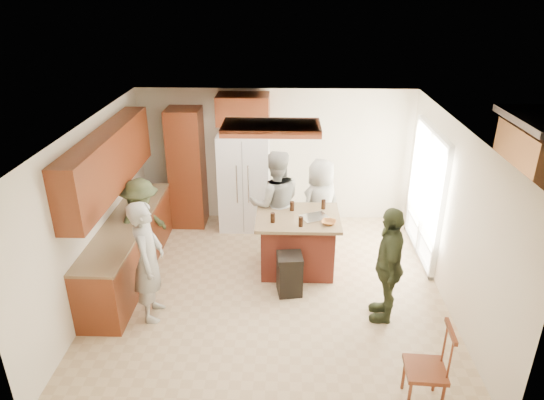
{
  "coord_description": "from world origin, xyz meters",
  "views": [
    {
      "loc": [
        0.21,
        -6.02,
        4.19
      ],
      "look_at": [
        -0.01,
        0.73,
        1.15
      ],
      "focal_mm": 32.0,
      "sensor_mm": 36.0,
      "label": 1
    }
  ],
  "objects_px": {
    "person_front_left": "(148,261)",
    "kitchen_island": "(297,242)",
    "spindle_chair": "(427,370)",
    "person_side_right": "(388,265)",
    "refrigerator": "(245,181)",
    "trash_bin": "(290,274)",
    "person_behind_left": "(275,204)",
    "person_behind_right": "(320,205)",
    "person_counter": "(143,226)"
  },
  "relations": [
    {
      "from": "person_front_left",
      "to": "person_counter",
      "type": "relative_size",
      "value": 1.11
    },
    {
      "from": "person_front_left",
      "to": "person_side_right",
      "type": "bearing_deg",
      "value": -92.61
    },
    {
      "from": "person_behind_left",
      "to": "person_behind_right",
      "type": "bearing_deg",
      "value": -173.36
    },
    {
      "from": "person_behind_left",
      "to": "refrigerator",
      "type": "relative_size",
      "value": 1.0
    },
    {
      "from": "trash_bin",
      "to": "spindle_chair",
      "type": "height_order",
      "value": "spindle_chair"
    },
    {
      "from": "person_side_right",
      "to": "spindle_chair",
      "type": "height_order",
      "value": "person_side_right"
    },
    {
      "from": "person_front_left",
      "to": "refrigerator",
      "type": "xyz_separation_m",
      "value": [
        1.04,
        2.74,
        0.04
      ]
    },
    {
      "from": "person_front_left",
      "to": "spindle_chair",
      "type": "height_order",
      "value": "person_front_left"
    },
    {
      "from": "person_counter",
      "to": "refrigerator",
      "type": "height_order",
      "value": "refrigerator"
    },
    {
      "from": "refrigerator",
      "to": "spindle_chair",
      "type": "bearing_deg",
      "value": -61.32
    },
    {
      "from": "person_behind_left",
      "to": "person_counter",
      "type": "relative_size",
      "value": 1.18
    },
    {
      "from": "refrigerator",
      "to": "trash_bin",
      "type": "height_order",
      "value": "refrigerator"
    },
    {
      "from": "person_behind_left",
      "to": "kitchen_island",
      "type": "height_order",
      "value": "person_behind_left"
    },
    {
      "from": "person_behind_right",
      "to": "spindle_chair",
      "type": "relative_size",
      "value": 1.6
    },
    {
      "from": "spindle_chair",
      "to": "person_behind_left",
      "type": "bearing_deg",
      "value": 118.02
    },
    {
      "from": "spindle_chair",
      "to": "person_side_right",
      "type": "bearing_deg",
      "value": 96.35
    },
    {
      "from": "spindle_chair",
      "to": "person_front_left",
      "type": "bearing_deg",
      "value": 156.72
    },
    {
      "from": "person_behind_left",
      "to": "person_front_left",
      "type": "bearing_deg",
      "value": 37.81
    },
    {
      "from": "person_front_left",
      "to": "person_behind_left",
      "type": "bearing_deg",
      "value": -46.71
    },
    {
      "from": "spindle_chair",
      "to": "person_behind_right",
      "type": "bearing_deg",
      "value": 105.54
    },
    {
      "from": "person_counter",
      "to": "kitchen_island",
      "type": "bearing_deg",
      "value": -65.65
    },
    {
      "from": "person_front_left",
      "to": "trash_bin",
      "type": "distance_m",
      "value": 2.02
    },
    {
      "from": "person_side_right",
      "to": "person_behind_right",
      "type": "bearing_deg",
      "value": -150.42
    },
    {
      "from": "person_behind_left",
      "to": "person_counter",
      "type": "distance_m",
      "value": 2.12
    },
    {
      "from": "person_counter",
      "to": "trash_bin",
      "type": "height_order",
      "value": "person_counter"
    },
    {
      "from": "person_behind_left",
      "to": "refrigerator",
      "type": "distance_m",
      "value": 1.15
    },
    {
      "from": "person_behind_right",
      "to": "person_side_right",
      "type": "height_order",
      "value": "person_side_right"
    },
    {
      "from": "person_front_left",
      "to": "person_side_right",
      "type": "height_order",
      "value": "person_front_left"
    },
    {
      "from": "person_behind_right",
      "to": "person_front_left",
      "type": "bearing_deg",
      "value": 2.44
    },
    {
      "from": "person_behind_left",
      "to": "trash_bin",
      "type": "bearing_deg",
      "value": 92.06
    },
    {
      "from": "refrigerator",
      "to": "person_side_right",
      "type": "bearing_deg",
      "value": -51.66
    },
    {
      "from": "person_side_right",
      "to": "person_counter",
      "type": "xyz_separation_m",
      "value": [
        -3.56,
        1.09,
        -0.05
      ]
    },
    {
      "from": "refrigerator",
      "to": "trash_bin",
      "type": "xyz_separation_m",
      "value": [
        0.82,
        -2.16,
        -0.58
      ]
    },
    {
      "from": "person_front_left",
      "to": "kitchen_island",
      "type": "distance_m",
      "value": 2.37
    },
    {
      "from": "kitchen_island",
      "to": "person_behind_right",
      "type": "bearing_deg",
      "value": 61.47
    },
    {
      "from": "person_front_left",
      "to": "spindle_chair",
      "type": "relative_size",
      "value": 1.72
    },
    {
      "from": "person_front_left",
      "to": "kitchen_island",
      "type": "xyz_separation_m",
      "value": [
        1.98,
        1.25,
        -0.38
      ]
    },
    {
      "from": "person_counter",
      "to": "person_behind_right",
      "type": "bearing_deg",
      "value": -51.59
    },
    {
      "from": "refrigerator",
      "to": "spindle_chair",
      "type": "distance_m",
      "value": 4.76
    },
    {
      "from": "person_behind_right",
      "to": "trash_bin",
      "type": "height_order",
      "value": "person_behind_right"
    },
    {
      "from": "person_behind_left",
      "to": "person_side_right",
      "type": "distance_m",
      "value": 2.27
    },
    {
      "from": "person_counter",
      "to": "refrigerator",
      "type": "xyz_separation_m",
      "value": [
        1.45,
        1.57,
        0.13
      ]
    },
    {
      "from": "refrigerator",
      "to": "kitchen_island",
      "type": "xyz_separation_m",
      "value": [
        0.94,
        -1.49,
        -0.43
      ]
    },
    {
      "from": "person_behind_left",
      "to": "person_side_right",
      "type": "bearing_deg",
      "value": 122.84
    },
    {
      "from": "person_front_left",
      "to": "kitchen_island",
      "type": "relative_size",
      "value": 1.34
    },
    {
      "from": "person_front_left",
      "to": "refrigerator",
      "type": "relative_size",
      "value": 0.95
    },
    {
      "from": "kitchen_island",
      "to": "person_front_left",
      "type": "bearing_deg",
      "value": -147.83
    },
    {
      "from": "kitchen_island",
      "to": "spindle_chair",
      "type": "height_order",
      "value": "spindle_chair"
    },
    {
      "from": "person_side_right",
      "to": "kitchen_island",
      "type": "xyz_separation_m",
      "value": [
        -1.17,
        1.18,
        -0.34
      ]
    },
    {
      "from": "person_front_left",
      "to": "person_behind_left",
      "type": "distance_m",
      "value": 2.39
    }
  ]
}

